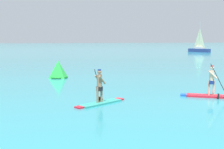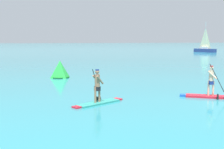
{
  "view_description": "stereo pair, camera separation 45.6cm",
  "coord_description": "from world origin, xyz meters",
  "px_view_note": "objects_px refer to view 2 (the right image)",
  "views": [
    {
      "loc": [
        -10.62,
        -12.42,
        3.27
      ],
      "look_at": [
        -6.25,
        6.71,
        0.93
      ],
      "focal_mm": 48.04,
      "sensor_mm": 36.0,
      "label": 1
    },
    {
      "loc": [
        -10.18,
        -12.51,
        3.27
      ],
      "look_at": [
        -6.25,
        6.71,
        0.93
      ],
      "focal_mm": 48.04,
      "sensor_mm": 36.0,
      "label": 2
    }
  ],
  "objects_px": {
    "paddleboarder_near_left": "(98,95)",
    "sailboat_right_horizon": "(205,49)",
    "paddleboarder_mid_center": "(212,92)",
    "race_marker_buoy": "(60,70)"
  },
  "relations": [
    {
      "from": "paddleboarder_mid_center",
      "to": "sailboat_right_horizon",
      "type": "height_order",
      "value": "sailboat_right_horizon"
    },
    {
      "from": "paddleboarder_mid_center",
      "to": "sailboat_right_horizon",
      "type": "relative_size",
      "value": 0.44
    },
    {
      "from": "paddleboarder_mid_center",
      "to": "race_marker_buoy",
      "type": "relative_size",
      "value": 1.85
    },
    {
      "from": "paddleboarder_near_left",
      "to": "race_marker_buoy",
      "type": "relative_size",
      "value": 1.59
    },
    {
      "from": "paddleboarder_near_left",
      "to": "sailboat_right_horizon",
      "type": "bearing_deg",
      "value": 24.01
    },
    {
      "from": "paddleboarder_mid_center",
      "to": "sailboat_right_horizon",
      "type": "distance_m",
      "value": 59.79
    },
    {
      "from": "paddleboarder_near_left",
      "to": "paddleboarder_mid_center",
      "type": "xyz_separation_m",
      "value": [
        6.46,
        0.27,
        -0.08
      ]
    },
    {
      "from": "paddleboarder_near_left",
      "to": "sailboat_right_horizon",
      "type": "distance_m",
      "value": 63.34
    },
    {
      "from": "paddleboarder_mid_center",
      "to": "race_marker_buoy",
      "type": "height_order",
      "value": "paddleboarder_mid_center"
    },
    {
      "from": "race_marker_buoy",
      "to": "paddleboarder_near_left",
      "type": "bearing_deg",
      "value": -81.7
    }
  ]
}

